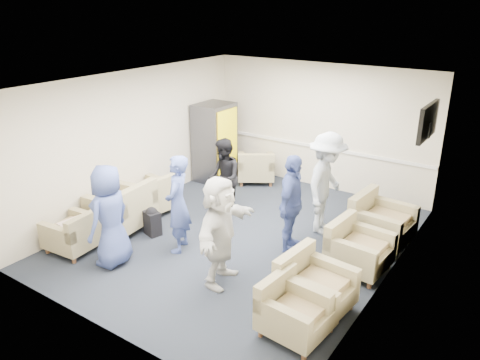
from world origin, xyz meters
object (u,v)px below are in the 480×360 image
Objects in this scene: armchair_right_midfar at (356,250)px; person_front_left at (110,216)px; person_back_left at (224,178)px; armchair_right_far at (379,223)px; person_mid_right at (291,204)px; armchair_left_mid at (124,210)px; person_front_right at (220,231)px; armchair_left_near at (76,234)px; armchair_right_midnear at (312,288)px; armchair_left_far at (149,198)px; person_mid_left at (178,204)px; person_back_right at (326,184)px; armchair_corner at (256,169)px; armchair_right_near at (293,311)px; vending_machine at (215,142)px.

person_front_left is at bearing 125.91° from armchair_right_midfar.
armchair_right_far is at bearing 53.59° from person_back_left.
person_front_left is at bearing 119.59° from person_mid_right.
person_mid_right reaches higher than armchair_left_mid.
armchair_right_midfar is 2.91m from person_back_left.
armchair_left_near is at bearing 93.09° from person_front_right.
armchair_right_far is 2.92m from person_front_right.
person_front_left is (-3.22, -1.95, 0.48)m from armchair_right_midfar.
armchair_right_midnear is at bearing 96.14° from armchair_left_near.
armchair_right_midnear is 0.57× the size of person_front_left.
person_back_left reaches higher than armchair_left_far.
armchair_left_near is 0.89× the size of armchair_right_midnear.
armchair_right_midnear is at bearing 60.51° from person_mid_left.
armchair_right_far is 0.54× the size of person_back_right.
armchair_right_far reaches higher than armchair_right_midnear.
armchair_left_near is 1.01m from armchair_left_mid.
armchair_corner is 3.41m from person_mid_left.
armchair_right_near is 0.46× the size of person_back_right.
armchair_left_far is at bearing 105.07° from person_back_right.
person_mid_left is (0.57, 0.91, 0.00)m from person_front_left.
person_mid_right is (2.90, 2.00, 0.52)m from armchair_left_near.
armchair_left_mid is 0.63× the size of person_mid_left.
armchair_right_far is 2.92m from person_back_left.
person_mid_right is at bearing 123.58° from person_front_left.
person_back_left reaches higher than armchair_corner.
person_back_right reaches higher than armchair_right_far.
armchair_right_midnear is at bearing 97.72° from armchair_corner.
vending_machine is (-0.07, 2.21, 0.55)m from armchair_left_far.
armchair_left_mid is at bearing -150.18° from person_front_left.
person_mid_right is at bearing 120.14° from armchair_left_near.
armchair_left_far is (-0.09, 0.73, -0.05)m from armchair_left_mid.
person_front_right is at bearing 160.05° from person_back_right.
person_back_left is at bearing 24.14° from person_front_right.
armchair_corner is at bearing 73.81° from armchair_right_far.
person_mid_left reaches higher than armchair_right_near.
armchair_right_near is 3.63m from person_back_left.
armchair_right_midnear is 1.49m from person_front_right.
person_back_left is (0.37, 2.44, -0.06)m from person_front_left.
person_mid_right is at bearing -32.85° from vending_machine.
person_front_left is at bearing 107.51° from armchair_right_midnear.
person_mid_left is (0.60, -3.32, 0.50)m from armchair_corner.
armchair_right_near reaches higher than armchair_left_near.
armchair_left_far is 4.06m from armchair_right_midfar.
person_back_left is 0.91× the size of person_front_right.
vending_machine is at bearing 66.29° from person_back_right.
person_mid_right reaches higher than person_mid_left.
person_back_left is at bearing 131.12° from armchair_left_far.
person_front_left is at bearing 34.34° from armchair_left_far.
person_mid_right is at bearing 25.90° from person_back_left.
person_back_left reaches higher than armchair_left_near.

